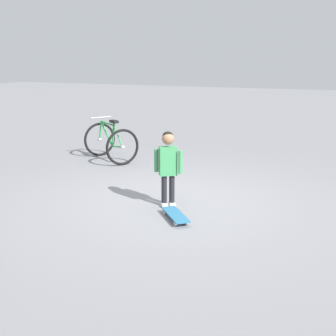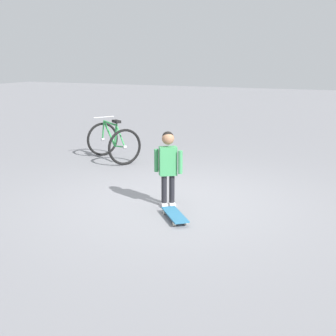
% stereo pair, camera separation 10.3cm
% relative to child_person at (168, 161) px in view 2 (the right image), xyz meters
% --- Properties ---
extents(ground_plane, '(50.00, 50.00, 0.00)m').
position_rel_child_person_xyz_m(ground_plane, '(0.00, -0.23, -0.66)').
color(ground_plane, gray).
extents(child_person, '(0.41, 0.27, 1.06)m').
position_rel_child_person_xyz_m(child_person, '(0.00, 0.00, 0.00)').
color(child_person, black).
rests_on(child_person, ground).
extents(skateboard, '(0.56, 0.61, 0.07)m').
position_rel_child_person_xyz_m(skateboard, '(-0.31, 0.46, -0.60)').
color(skateboard, teal).
rests_on(skateboard, ground).
extents(bicycle_near, '(1.28, 1.17, 0.85)m').
position_rel_child_person_xyz_m(bicycle_near, '(2.25, -2.17, -0.28)').
color(bicycle_near, black).
rests_on(bicycle_near, ground).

